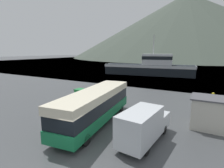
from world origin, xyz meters
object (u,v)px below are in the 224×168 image
(fishing_boat, at_px, (150,67))
(storage_bin, at_px, (80,94))
(delivery_van, at_px, (144,125))
(tour_bus, at_px, (96,105))
(dock_kiosk, at_px, (210,113))

(fishing_boat, distance_m, storage_bin, 28.73)
(delivery_van, bearing_deg, fishing_boat, 111.56)
(tour_bus, height_order, dock_kiosk, tour_bus)
(delivery_van, xyz_separation_m, storage_bin, (-11.40, 6.86, -0.60))
(tour_bus, height_order, storage_bin, tour_bus)
(tour_bus, bearing_deg, dock_kiosk, 15.57)
(fishing_boat, xyz_separation_m, dock_kiosk, (14.45, -30.60, -0.79))
(storage_bin, bearing_deg, fishing_boat, 87.73)
(tour_bus, relative_size, fishing_boat, 0.45)
(tour_bus, relative_size, dock_kiosk, 3.53)
(storage_bin, bearing_deg, delivery_van, -31.04)
(delivery_van, bearing_deg, tour_bus, 172.44)
(storage_bin, xyz_separation_m, dock_kiosk, (15.59, -1.93, 0.64))
(fishing_boat, height_order, storage_bin, fishing_boat)
(storage_bin, relative_size, dock_kiosk, 0.46)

